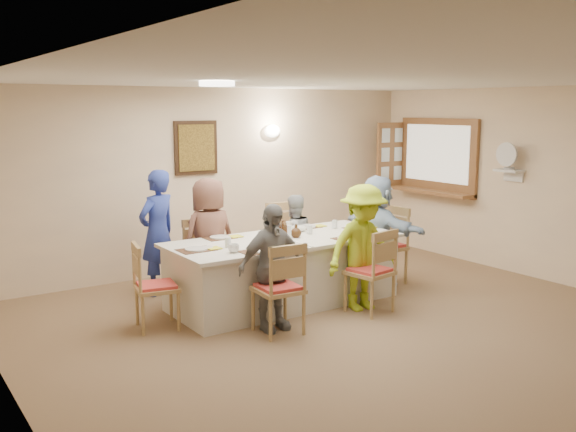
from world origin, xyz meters
TOP-DOWN VIEW (x-y plane):
  - ground at (0.00, 0.00)m, footprint 7.00×7.00m
  - room_walls at (0.00, 0.00)m, footprint 7.00×7.00m
  - wall_picture at (-0.30, 3.46)m, footprint 0.62×0.05m
  - wall_sconce at (0.90, 3.44)m, footprint 0.26×0.09m
  - ceiling_light at (-1.00, 1.50)m, footprint 0.36×0.36m
  - serving_hatch at (3.21, 2.40)m, footprint 0.06×1.50m
  - hatch_sill at (3.09, 2.40)m, footprint 0.30×1.50m
  - shutter_door at (2.95, 3.16)m, footprint 0.55×0.04m
  - fan_shelf at (3.13, 1.05)m, footprint 0.22×0.36m
  - desk_fan at (3.10, 1.05)m, footprint 0.30×0.30m
  - dining_table at (-0.14, 1.58)m, footprint 2.67×1.13m
  - chair_back_left at (-0.74, 2.38)m, footprint 0.44×0.44m
  - chair_back_right at (0.46, 2.38)m, footprint 0.55×0.55m
  - chair_front_left at (-0.74, 0.78)m, footprint 0.48×0.48m
  - chair_front_right at (0.46, 0.78)m, footprint 0.52×0.52m
  - chair_left_end at (-1.69, 1.58)m, footprint 0.51×0.51m
  - chair_right_end at (1.41, 1.58)m, footprint 0.48×0.48m
  - diner_back_left at (-0.74, 2.26)m, footprint 0.80×0.60m
  - diner_back_right at (0.46, 2.26)m, footprint 0.61×0.51m
  - diner_front_left at (-0.74, 0.90)m, footprint 0.77×0.35m
  - diner_front_right at (0.46, 0.90)m, footprint 0.98×0.64m
  - diner_right_end at (1.28, 1.58)m, footprint 1.34×0.55m
  - caregiver at (-1.19, 2.73)m, footprint 0.81×0.75m
  - placemat_fl at (-0.74, 1.16)m, footprint 0.36×0.27m
  - plate_fl at (-0.74, 1.16)m, footprint 0.24×0.24m
  - napkin_fl at (-0.56, 1.11)m, footprint 0.15×0.15m
  - placemat_fr at (0.46, 1.16)m, footprint 0.33×0.25m
  - plate_fr at (0.46, 1.16)m, footprint 0.25×0.25m
  - napkin_fr at (0.64, 1.11)m, footprint 0.14×0.14m
  - placemat_bl at (-0.74, 2.00)m, footprint 0.34×0.25m
  - plate_bl at (-0.74, 2.00)m, footprint 0.23×0.23m
  - napkin_bl at (-0.56, 1.95)m, footprint 0.14×0.14m
  - placemat_br at (0.46, 2.00)m, footprint 0.36×0.26m
  - plate_br at (0.46, 2.00)m, footprint 0.26×0.26m
  - napkin_br at (0.64, 1.95)m, footprint 0.14×0.14m
  - placemat_le at (-1.24, 1.58)m, footprint 0.37×0.28m
  - plate_le at (-1.24, 1.58)m, footprint 0.24×0.24m
  - napkin_le at (-1.06, 1.53)m, footprint 0.14×0.14m
  - placemat_re at (0.98, 1.58)m, footprint 0.36×0.27m
  - plate_re at (0.98, 1.58)m, footprint 0.23×0.23m
  - napkin_re at (1.16, 1.53)m, footprint 0.14×0.14m
  - teacup_a at (-0.97, 1.26)m, footprint 0.14×0.14m
  - teacup_b at (0.28, 2.09)m, footprint 0.09×0.09m
  - bowl_a at (-0.41, 1.35)m, footprint 0.35×0.35m
  - bowl_b at (0.25, 1.84)m, footprint 0.29×0.29m
  - condiment_ketchup at (-0.22, 1.63)m, footprint 0.14×0.14m
  - condiment_brown at (-0.10, 1.65)m, footprint 0.15×0.15m
  - condiment_malt at (0.01, 1.54)m, footprint 0.18×0.18m
  - drinking_glass at (-0.29, 1.63)m, footprint 0.07×0.07m

SIDE VIEW (x-z plane):
  - ground at x=0.00m, z-range 0.00..0.00m
  - dining_table at x=-0.14m, z-range 0.00..0.76m
  - chair_left_end at x=-1.69m, z-range 0.00..0.90m
  - chair_back_left at x=-0.74m, z-range 0.00..0.92m
  - chair_front_left at x=-0.74m, z-range 0.00..0.94m
  - chair_front_right at x=0.46m, z-range 0.00..0.95m
  - chair_right_end at x=1.41m, z-range 0.00..0.99m
  - chair_back_right at x=0.46m, z-range 0.00..1.01m
  - diner_back_right at x=0.46m, z-range 0.00..1.14m
  - diner_front_left at x=-0.74m, z-range 0.00..1.29m
  - diner_right_end at x=1.28m, z-range 0.00..1.40m
  - diner_front_right at x=0.46m, z-range 0.00..1.41m
  - diner_back_left at x=-0.74m, z-range 0.00..1.43m
  - caregiver at x=-1.19m, z-range 0.00..1.51m
  - placemat_fl at x=-0.74m, z-range 0.76..0.77m
  - placemat_fr at x=0.46m, z-range 0.76..0.77m
  - placemat_bl at x=-0.74m, z-range 0.76..0.77m
  - placemat_br at x=0.46m, z-range 0.76..0.77m
  - placemat_le at x=-1.24m, z-range 0.76..0.77m
  - placemat_re at x=0.98m, z-range 0.76..0.77m
  - napkin_fl at x=-0.56m, z-range 0.77..0.77m
  - napkin_fr at x=0.64m, z-range 0.77..0.77m
  - napkin_bl at x=-0.56m, z-range 0.77..0.77m
  - napkin_br at x=0.64m, z-range 0.77..0.77m
  - napkin_le at x=-1.06m, z-range 0.77..0.77m
  - napkin_re at x=1.16m, z-range 0.77..0.77m
  - plate_fl at x=-0.74m, z-range 0.77..0.78m
  - plate_fr at x=0.46m, z-range 0.77..0.78m
  - plate_bl at x=-0.74m, z-range 0.77..0.78m
  - plate_br at x=0.46m, z-range 0.76..0.78m
  - plate_le at x=-1.24m, z-range 0.77..0.78m
  - plate_re at x=0.98m, z-range 0.77..0.78m
  - bowl_a at x=-0.41m, z-range 0.76..0.81m
  - bowl_b at x=0.25m, z-range 0.76..0.82m
  - teacup_b at x=0.28m, z-range 0.76..0.84m
  - teacup_a at x=-0.97m, z-range 0.76..0.85m
  - drinking_glass at x=-0.29m, z-range 0.76..0.87m
  - condiment_malt at x=0.01m, z-range 0.76..0.92m
  - condiment_brown at x=-0.10m, z-range 0.76..0.96m
  - condiment_ketchup at x=-0.22m, z-range 0.76..0.98m
  - hatch_sill at x=3.09m, z-range 0.95..1.00m
  - fan_shelf at x=3.13m, z-range 1.39..1.41m
  - serving_hatch at x=3.21m, z-range 0.92..2.08m
  - shutter_door at x=2.95m, z-range 1.00..2.00m
  - room_walls at x=0.00m, z-range -1.99..5.01m
  - desk_fan at x=3.10m, z-range 1.41..1.69m
  - wall_picture at x=-0.30m, z-range 1.34..2.06m
  - wall_sconce at x=0.90m, z-range 1.81..1.99m
  - ceiling_light at x=-1.00m, z-range 2.45..2.50m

